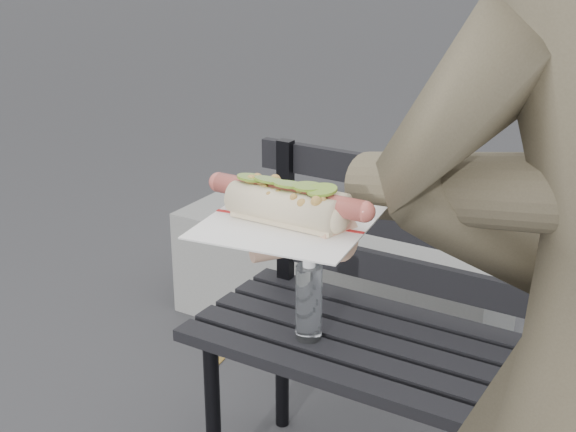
{
  "coord_description": "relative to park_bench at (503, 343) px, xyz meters",
  "views": [
    {
      "loc": [
        0.36,
        -0.8,
        1.45
      ],
      "look_at": [
        -0.1,
        -0.04,
        1.11
      ],
      "focal_mm": 50.0,
      "sensor_mm": 36.0,
      "label": 1
    }
  ],
  "objects": [
    {
      "name": "held_hotdog",
      "position": [
        0.14,
        -0.79,
        0.62
      ],
      "size": [
        0.63,
        0.32,
        0.2
      ],
      "color": "#4D4533"
    },
    {
      "name": "concrete_block",
      "position": [
        -0.8,
        0.71,
        -0.32
      ],
      "size": [
        1.2,
        0.4,
        0.4
      ],
      "primitive_type": "cube",
      "color": "slate",
      "rests_on": "ground"
    },
    {
      "name": "park_bench",
      "position": [
        0.0,
        0.0,
        0.0
      ],
      "size": [
        1.5,
        0.44,
        0.88
      ],
      "color": "black",
      "rests_on": "ground"
    }
  ]
}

